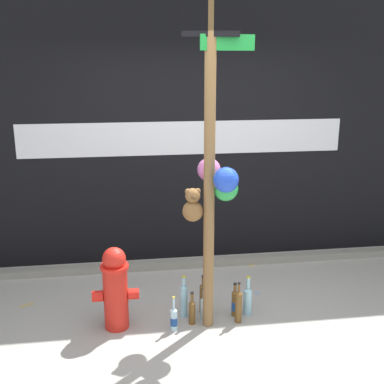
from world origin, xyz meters
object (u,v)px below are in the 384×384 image
Objects in this scene: bottle_4 at (235,303)px; bottle_7 at (204,308)px; bottle_0 at (174,319)px; fire_hydrant at (115,288)px; bottle_6 at (184,299)px; bottle_2 at (248,299)px; bottle_1 at (204,296)px; memorial_post at (212,152)px; bottle_5 at (238,306)px; bottle_3 at (192,311)px.

bottle_4 reaches higher than bottle_7.
bottle_4 reaches higher than bottle_0.
bottle_0 is at bearing -14.02° from fire_hydrant.
bottle_6 reaches higher than bottle_7.
fire_hydrant is 1.22m from bottle_2.
bottle_2 is at bearing -13.08° from bottle_1.
memorial_post is 1.50m from bottle_0.
bottle_5 is at bearing -15.20° from bottle_7.
bottle_1 is 0.20m from bottle_6.
fire_hydrant is 0.82m from bottle_7.
bottle_1 is at bearing 97.04° from memorial_post.
bottle_5 reaches higher than bottle_1.
memorial_post is at bearing -34.92° from bottle_6.
bottle_1 is 0.95× the size of bottle_5.
bottle_2 is at bearing 13.93° from bottle_0.
bottle_6 reaches higher than bottle_5.
bottle_2 is at bearing 46.62° from bottle_5.
bottle_4 is (0.25, 0.10, -1.44)m from memorial_post.
bottle_5 is (0.42, -0.03, 0.04)m from bottle_3.
bottle_2 is 0.98× the size of bottle_5.
memorial_post reaches higher than bottle_5.
fire_hydrant is at bearing 176.29° from bottle_3.
bottle_6 is (-0.47, 0.16, 0.01)m from bottle_5.
bottle_4 is (-0.13, -0.01, -0.02)m from bottle_2.
bottle_4 is at bearing 6.16° from bottle_7.
bottle_6 reaches higher than bottle_1.
bottle_5 is (0.26, -0.01, -1.41)m from memorial_post.
bottle_3 is at bearing -155.05° from bottle_7.
bottle_5 is (0.59, 0.05, 0.05)m from bottle_0.
bottle_6 is (-0.46, 0.05, 0.04)m from bottle_4.
bottle_3 is at bearing -168.28° from bottle_4.
fire_hydrant is 2.42× the size of bottle_3.
memorial_post is at bearing -82.96° from bottle_1.
bottle_4 is at bearing 2.21° from fire_hydrant.
bottle_7 is (-0.05, 0.07, -1.45)m from memorial_post.
bottle_2 is 0.13m from bottle_4.
memorial_post is 1.47m from bottle_2.
fire_hydrant is (-0.83, 0.06, -1.19)m from memorial_post.
bottle_7 is (-0.42, -0.04, -0.03)m from bottle_2.
memorial_post reaches higher than bottle_7.
bottle_2 reaches higher than bottle_4.
bottle_2 reaches higher than bottle_3.
bottle_1 reaches higher than bottle_4.
bottle_5 reaches higher than bottle_0.
fire_hydrant is 0.65m from bottle_6.
bottle_0 is 1.01× the size of bottle_7.
bottle_1 is 0.29m from bottle_4.
bottle_0 is (0.49, -0.12, -0.27)m from fire_hydrant.
bottle_6 is 1.27× the size of bottle_7.
bottle_2 is 0.42m from bottle_7.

